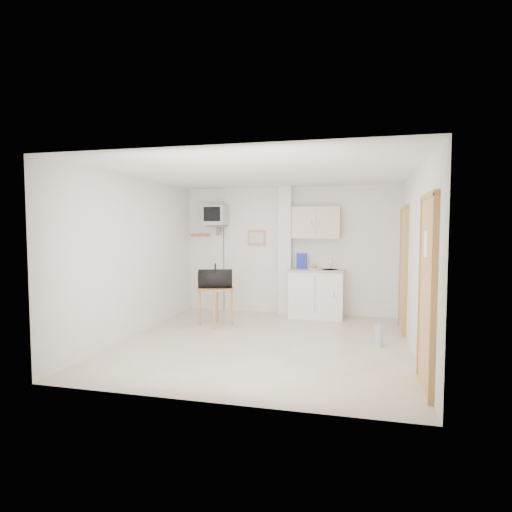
% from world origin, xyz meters
% --- Properties ---
extents(ground, '(4.50, 4.50, 0.00)m').
position_xyz_m(ground, '(0.00, 0.00, 0.00)').
color(ground, beige).
rests_on(ground, ground).
extents(room_envelope, '(4.24, 4.54, 2.55)m').
position_xyz_m(room_envelope, '(0.24, 0.09, 1.54)').
color(room_envelope, white).
rests_on(room_envelope, ground).
extents(kitchenette, '(1.03, 0.58, 2.10)m').
position_xyz_m(kitchenette, '(0.57, 2.00, 0.80)').
color(kitchenette, white).
rests_on(kitchenette, ground).
extents(crt_television, '(0.44, 0.45, 2.15)m').
position_xyz_m(crt_television, '(-1.45, 2.02, 1.94)').
color(crt_television, slate).
rests_on(crt_television, ground).
extents(round_table, '(0.65, 0.65, 0.67)m').
position_xyz_m(round_table, '(-1.06, 0.90, 0.58)').
color(round_table, '#C18247').
rests_on(round_table, ground).
extents(duffel_bag, '(0.65, 0.48, 0.43)m').
position_xyz_m(duffel_bag, '(-1.06, 0.87, 0.83)').
color(duffel_bag, black).
rests_on(duffel_bag, round_table).
extents(water_bottle, '(0.11, 0.11, 0.34)m').
position_xyz_m(water_bottle, '(1.66, 0.21, 0.15)').
color(water_bottle, '#96B2D1').
rests_on(water_bottle, ground).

